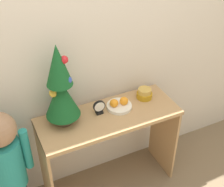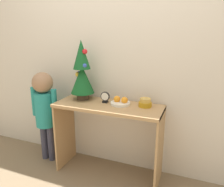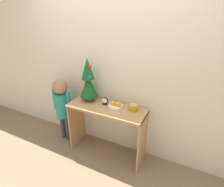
{
  "view_description": "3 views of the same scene",
  "coord_description": "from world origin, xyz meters",
  "px_view_note": "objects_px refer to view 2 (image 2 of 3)",
  "views": [
    {
      "loc": [
        -0.75,
        -1.43,
        2.25
      ],
      "look_at": [
        0.04,
        0.23,
        0.94
      ],
      "focal_mm": 50.0,
      "sensor_mm": 36.0,
      "label": 1
    },
    {
      "loc": [
        0.8,
        -1.68,
        1.45
      ],
      "look_at": [
        0.05,
        0.19,
        0.9
      ],
      "focal_mm": 35.0,
      "sensor_mm": 36.0,
      "label": 2
    },
    {
      "loc": [
        0.98,
        -1.61,
        1.9
      ],
      "look_at": [
        0.08,
        0.22,
        0.98
      ],
      "focal_mm": 28.0,
      "sensor_mm": 36.0,
      "label": 3
    }
  ],
  "objects_px": {
    "mini_tree": "(82,72)",
    "singing_bowl": "(145,103)",
    "desk_clock": "(105,97)",
    "child_figure": "(44,105)",
    "fruit_bowl": "(121,102)"
  },
  "relations": [
    {
      "from": "mini_tree",
      "to": "singing_bowl",
      "type": "bearing_deg",
      "value": 0.54
    },
    {
      "from": "desk_clock",
      "to": "child_figure",
      "type": "distance_m",
      "value": 0.73
    },
    {
      "from": "singing_bowl",
      "to": "desk_clock",
      "type": "xyz_separation_m",
      "value": [
        -0.41,
        -0.03,
        0.02
      ]
    },
    {
      "from": "singing_bowl",
      "to": "desk_clock",
      "type": "height_order",
      "value": "desk_clock"
    },
    {
      "from": "child_figure",
      "to": "mini_tree",
      "type": "bearing_deg",
      "value": 11.24
    },
    {
      "from": "mini_tree",
      "to": "singing_bowl",
      "type": "height_order",
      "value": "mini_tree"
    },
    {
      "from": "fruit_bowl",
      "to": "child_figure",
      "type": "xyz_separation_m",
      "value": [
        -0.88,
        -0.07,
        -0.12
      ]
    },
    {
      "from": "fruit_bowl",
      "to": "child_figure",
      "type": "height_order",
      "value": "child_figure"
    },
    {
      "from": "child_figure",
      "to": "singing_bowl",
      "type": "bearing_deg",
      "value": 4.84
    },
    {
      "from": "desk_clock",
      "to": "child_figure",
      "type": "xyz_separation_m",
      "value": [
        -0.71,
        -0.07,
        -0.15
      ]
    },
    {
      "from": "mini_tree",
      "to": "fruit_bowl",
      "type": "relative_size",
      "value": 3.2
    },
    {
      "from": "child_figure",
      "to": "fruit_bowl",
      "type": "bearing_deg",
      "value": 4.29
    },
    {
      "from": "mini_tree",
      "to": "fruit_bowl",
      "type": "bearing_deg",
      "value": -2.96
    },
    {
      "from": "mini_tree",
      "to": "child_figure",
      "type": "relative_size",
      "value": 0.59
    },
    {
      "from": "mini_tree",
      "to": "desk_clock",
      "type": "relative_size",
      "value": 5.48
    }
  ]
}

